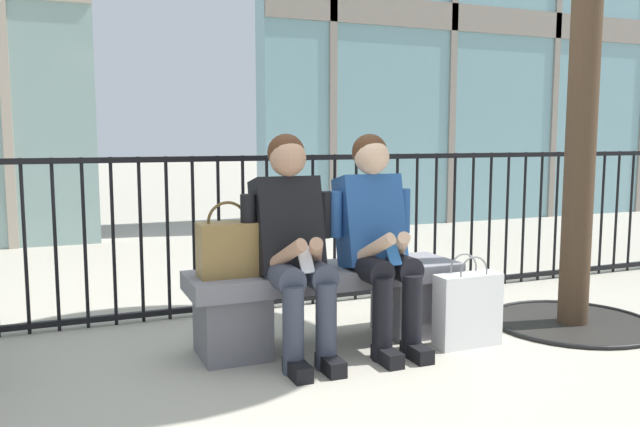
{
  "coord_description": "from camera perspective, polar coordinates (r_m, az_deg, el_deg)",
  "views": [
    {
      "loc": [
        -1.41,
        -3.33,
        1.2
      ],
      "look_at": [
        0.0,
        0.1,
        0.75
      ],
      "focal_mm": 36.02,
      "sensor_mm": 36.0,
      "label": 1
    }
  ],
  "objects": [
    {
      "name": "plaza_railing",
      "position": [
        4.46,
        -3.67,
        -1.59
      ],
      "size": [
        9.67,
        0.04,
        1.07
      ],
      "color": "black",
      "rests_on": "ground"
    },
    {
      "name": "ground_plane",
      "position": [
        3.81,
        0.58,
        -11.43
      ],
      "size": [
        60.0,
        60.0,
        0.0
      ],
      "primitive_type": "plane",
      "color": "#A8A091"
    },
    {
      "name": "seated_person_with_phone",
      "position": [
        3.45,
        -2.45,
        -2.25
      ],
      "size": [
        0.52,
        0.66,
        1.21
      ],
      "color": "#383D4C",
      "rests_on": "ground"
    },
    {
      "name": "shopping_bag",
      "position": [
        3.8,
        12.98,
        -8.26
      ],
      "size": [
        0.39,
        0.14,
        0.53
      ],
      "color": "white",
      "rests_on": "ground"
    },
    {
      "name": "handbag_on_bench",
      "position": [
        3.48,
        -8.19,
        -3.06
      ],
      "size": [
        0.32,
        0.18,
        0.41
      ],
      "color": "olive",
      "rests_on": "stone_bench"
    },
    {
      "name": "seated_person_companion",
      "position": [
        3.65,
        5.05,
        -1.77
      ],
      "size": [
        0.52,
        0.66,
        1.21
      ],
      "color": "black",
      "rests_on": "ground"
    },
    {
      "name": "stone_bench",
      "position": [
        3.74,
        0.59,
        -7.48
      ],
      "size": [
        1.6,
        0.44,
        0.45
      ],
      "color": "slate",
      "rests_on": "ground"
    }
  ]
}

